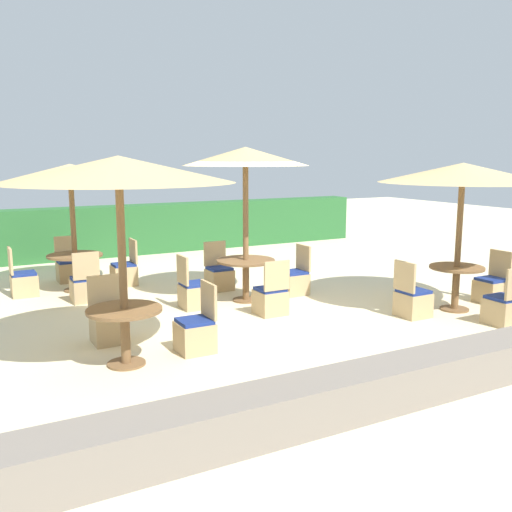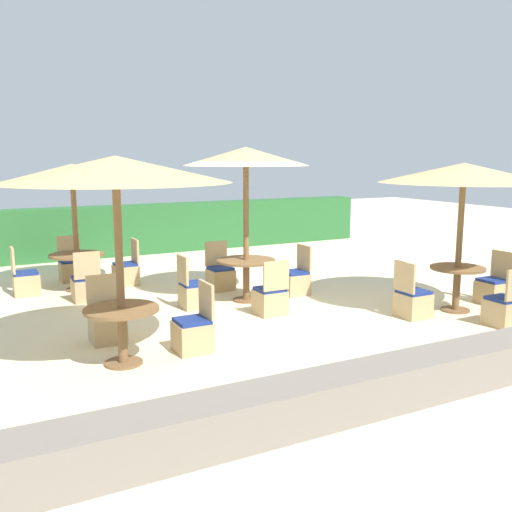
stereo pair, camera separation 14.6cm
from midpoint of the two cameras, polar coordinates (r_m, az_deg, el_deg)
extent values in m
plane|color=beige|center=(9.43, 2.14, -5.96)|extent=(40.00, 40.00, 0.00)
cube|color=#28602D|center=(15.61, -10.58, 2.70)|extent=(13.00, 0.70, 1.30)
cube|color=slate|center=(6.69, 17.57, -11.19)|extent=(10.00, 0.56, 0.46)
cylinder|color=brown|center=(10.11, -0.59, 2.84)|extent=(0.10, 0.10, 2.66)
cone|color=tan|center=(10.04, -0.60, 9.95)|extent=(2.21, 2.21, 0.32)
cylinder|color=brown|center=(10.36, -0.57, -4.40)|extent=(0.48, 0.48, 0.03)
cylinder|color=brown|center=(10.28, -0.58, -2.55)|extent=(0.12, 0.12, 0.72)
cylinder|color=brown|center=(10.21, -0.58, -0.47)|extent=(1.05, 1.05, 0.04)
cube|color=tan|center=(9.45, 1.83, -4.66)|extent=(0.46, 0.46, 0.40)
cube|color=navy|center=(9.40, 1.84, -3.33)|extent=(0.42, 0.42, 0.05)
cube|color=tan|center=(9.16, 2.49, -1.99)|extent=(0.46, 0.04, 0.48)
cube|color=tan|center=(9.89, -5.73, -4.04)|extent=(0.46, 0.46, 0.40)
cube|color=navy|center=(9.84, -5.75, -2.77)|extent=(0.42, 0.42, 0.05)
cube|color=tan|center=(9.71, -6.93, -1.37)|extent=(0.04, 0.46, 0.48)
cube|color=tan|center=(10.81, 4.25, -2.81)|extent=(0.46, 0.46, 0.40)
cube|color=navy|center=(10.76, 4.27, -1.64)|extent=(0.42, 0.42, 0.05)
cube|color=tan|center=(10.82, 5.23, -0.16)|extent=(0.04, 0.46, 0.48)
cube|color=tan|center=(11.18, -3.19, -2.36)|extent=(0.46, 0.46, 0.40)
cube|color=navy|center=(11.14, -3.20, -1.23)|extent=(0.42, 0.42, 0.05)
cube|color=tan|center=(11.28, -3.65, 0.27)|extent=(0.46, 0.04, 0.48)
cylinder|color=brown|center=(11.47, -17.27, 2.48)|extent=(0.10, 0.10, 2.36)
cone|color=tan|center=(11.38, -17.56, 7.98)|extent=(2.50, 2.50, 0.32)
cylinder|color=brown|center=(11.67, -16.98, -3.20)|extent=(0.48, 0.48, 0.03)
cylinder|color=brown|center=(11.60, -17.06, -1.64)|extent=(0.12, 0.12, 0.68)
cylinder|color=brown|center=(11.54, -17.15, 0.10)|extent=(1.05, 1.05, 0.04)
cube|color=tan|center=(11.86, -12.56, -1.88)|extent=(0.46, 0.46, 0.40)
cube|color=navy|center=(11.81, -12.60, -0.81)|extent=(0.42, 0.42, 0.05)
cube|color=tan|center=(11.82, -11.67, 0.54)|extent=(0.04, 0.46, 0.48)
cube|color=tan|center=(10.73, -16.27, -3.29)|extent=(0.46, 0.46, 0.40)
cube|color=navy|center=(10.68, -16.33, -2.11)|extent=(0.42, 0.42, 0.05)
cube|color=tan|center=(10.43, -16.17, -0.91)|extent=(0.46, 0.04, 0.48)
cube|color=tan|center=(12.53, -17.66, -1.48)|extent=(0.46, 0.46, 0.40)
cube|color=navy|center=(12.49, -17.71, -0.47)|extent=(0.42, 0.42, 0.05)
cube|color=tan|center=(12.65, -17.94, 0.87)|extent=(0.46, 0.04, 0.48)
cube|color=tan|center=(11.55, -21.64, -2.67)|extent=(0.46, 0.46, 0.40)
cube|color=navy|center=(11.50, -21.71, -1.58)|extent=(0.42, 0.42, 0.05)
cube|color=tan|center=(11.44, -22.84, -0.36)|extent=(0.04, 0.46, 0.48)
cylinder|color=brown|center=(7.16, -12.92, -1.01)|extent=(0.10, 0.10, 2.51)
cone|color=tan|center=(7.03, -13.30, 8.45)|extent=(2.79, 2.79, 0.32)
cylinder|color=brown|center=(7.49, -12.55, -10.38)|extent=(0.48, 0.48, 0.03)
cylinder|color=brown|center=(7.38, -12.65, -7.97)|extent=(0.12, 0.12, 0.69)
cylinder|color=brown|center=(7.28, -12.76, -5.23)|extent=(0.94, 0.94, 0.04)
cube|color=tan|center=(8.34, -14.12, -6.99)|extent=(0.46, 0.46, 0.40)
cube|color=navy|center=(8.28, -14.19, -5.50)|extent=(0.42, 0.42, 0.05)
cube|color=tan|center=(8.41, -14.60, -3.40)|extent=(0.46, 0.04, 0.48)
cube|color=tan|center=(7.74, -5.84, -8.06)|extent=(0.46, 0.46, 0.40)
cube|color=navy|center=(7.67, -5.87, -6.46)|extent=(0.42, 0.42, 0.05)
cube|color=tan|center=(7.68, -4.45, -4.37)|extent=(0.04, 0.46, 0.48)
cylinder|color=brown|center=(10.07, 20.07, 1.44)|extent=(0.10, 0.10, 2.40)
cone|color=tan|center=(9.97, 20.46, 7.81)|extent=(2.74, 2.74, 0.32)
cylinder|color=brown|center=(10.30, 19.68, -5.09)|extent=(0.48, 0.48, 0.03)
cylinder|color=brown|center=(10.22, 19.79, -3.23)|extent=(0.12, 0.12, 0.72)
cylinder|color=brown|center=(10.14, 19.92, -1.15)|extent=(0.90, 0.90, 0.04)
cube|color=tan|center=(10.98, 22.91, -3.39)|extent=(0.46, 0.46, 0.40)
cube|color=navy|center=(10.93, 22.99, -2.24)|extent=(0.42, 0.42, 0.05)
cube|color=tan|center=(11.04, 23.78, -0.78)|extent=(0.04, 0.46, 0.48)
cube|color=tan|center=(9.66, 23.86, -5.22)|extent=(0.46, 0.46, 0.40)
cube|color=navy|center=(9.60, 23.96, -3.92)|extent=(0.42, 0.42, 0.05)
cube|color=tan|center=(9.64, 15.85, -4.75)|extent=(0.46, 0.46, 0.40)
cube|color=navy|center=(9.59, 15.92, -3.45)|extent=(0.42, 0.42, 0.05)
cube|color=tan|center=(9.39, 15.06, -2.04)|extent=(0.04, 0.46, 0.48)
camera|label=1|loc=(0.07, -89.57, 0.08)|focal=40.00mm
camera|label=2|loc=(0.07, 90.43, -0.08)|focal=40.00mm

